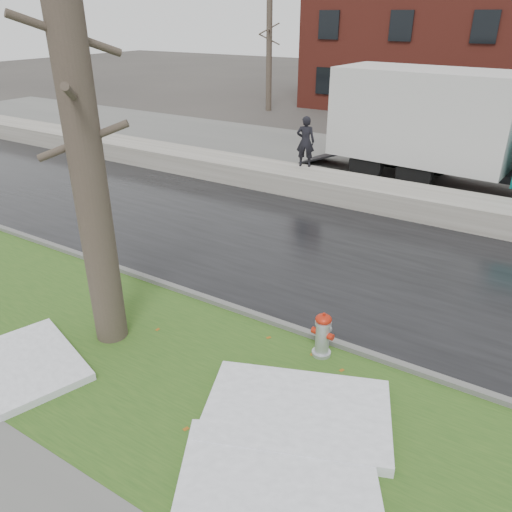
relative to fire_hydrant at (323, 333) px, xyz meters
The scene contains 15 objects.
ground 2.07m from the fire_hydrant, 162.39° to the right, with size 120.00×120.00×0.00m, color #47423D.
verge 2.71m from the fire_hydrant, 135.81° to the right, with size 60.00×4.50×0.04m, color #294D19.
road 4.37m from the fire_hydrant, 116.11° to the left, with size 60.00×7.00×0.03m, color black.
parking_lot 12.55m from the fire_hydrant, 98.76° to the left, with size 60.00×9.00×0.03m, color slate.
curb 2.00m from the fire_hydrant, 168.33° to the left, with size 60.00×0.15×0.14m, color slate.
snowbank 8.32m from the fire_hydrant, 103.27° to the left, with size 60.00×1.60×0.75m, color #B1ACA2.
bg_tree_left 25.67m from the fire_hydrant, 123.03° to the left, with size 1.40×1.62×6.50m.
bg_tree_center 26.75m from the fire_hydrant, 107.30° to the left, with size 1.40×1.62×6.50m.
fire_hydrant is the anchor object (origin of this frame).
tree 5.15m from the fire_hydrant, 156.59° to the right, with size 1.32×1.54×7.31m.
box_truck 11.50m from the fire_hydrant, 91.75° to the left, with size 11.95×3.56×3.95m.
worker 10.01m from the fire_hydrant, 119.11° to the left, with size 0.64×0.42×1.75m, color black.
snow_patch_near 3.03m from the fire_hydrant, 75.39° to the right, with size 2.60×2.00×0.16m, color white.
snow_patch_far 5.26m from the fire_hydrant, 143.67° to the right, with size 2.20×1.60×0.14m, color white.
snow_patch_side 1.71m from the fire_hydrant, 77.53° to the right, with size 2.80×1.80×0.18m, color white.
Camera 1 is at (4.83, -6.29, 5.65)m, focal length 35.00 mm.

